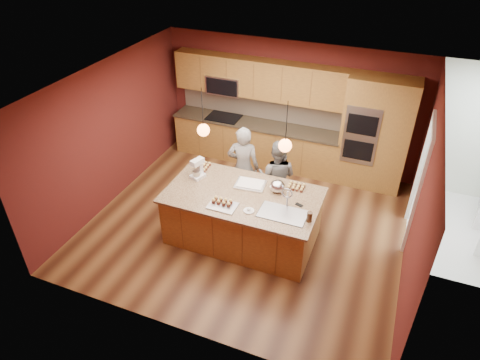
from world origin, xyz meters
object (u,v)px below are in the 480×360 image
at_px(person_left, 243,167).
at_px(person_right, 277,177).
at_px(island, 243,216).
at_px(stand_mixer, 198,170).
at_px(mixing_bowl, 278,186).

xyz_separation_m(person_left, person_right, (0.66, 0.00, -0.07)).
xyz_separation_m(island, person_left, (-0.39, 0.97, 0.34)).
bearing_deg(stand_mixer, mixing_bowl, 23.03).
height_order(island, person_right, person_right).
xyz_separation_m(stand_mixer, mixing_bowl, (1.42, 0.10, -0.05)).
bearing_deg(island, person_right, 74.17).
relative_size(island, mixing_bowl, 9.97).
distance_m(person_left, person_right, 0.67).
height_order(person_right, stand_mixer, person_right).
bearing_deg(person_left, island, 101.33).
relative_size(person_right, stand_mixer, 4.26).
bearing_deg(island, person_left, 111.70).
relative_size(person_left, mixing_bowl, 6.42).
bearing_deg(mixing_bowl, stand_mixer, -176.14).
xyz_separation_m(person_right, mixing_bowl, (0.22, -0.68, 0.29)).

